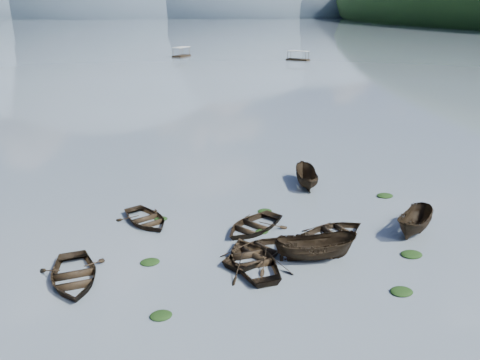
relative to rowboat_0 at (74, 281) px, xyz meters
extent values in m
plane|color=slate|center=(10.54, -4.26, 0.00)|extent=(2400.00, 2400.00, 0.00)
ellipsoid|color=#475666|center=(-49.46, 895.74, 0.00)|extent=(520.00, 520.00, 340.00)
ellipsoid|color=#475666|center=(150.54, 895.74, 0.00)|extent=(520.00, 520.00, 260.00)
ellipsoid|color=#475666|center=(330.54, 895.74, 0.00)|extent=(520.00, 520.00, 220.00)
imported|color=black|center=(0.00, 0.00, 0.00)|extent=(4.15, 5.35, 1.02)
imported|color=black|center=(10.01, 0.43, 0.00)|extent=(5.60, 5.29, 0.94)
imported|color=black|center=(13.07, -0.56, 0.00)|extent=(4.82, 2.26, 1.80)
imported|color=black|center=(9.52, -0.41, 0.00)|extent=(4.01, 5.27, 1.02)
imported|color=black|center=(15.37, 1.96, 0.00)|extent=(5.06, 4.24, 0.90)
imported|color=black|center=(20.46, 1.34, 0.00)|extent=(4.37, 4.14, 1.69)
imported|color=black|center=(3.89, 6.38, 0.00)|extent=(4.68, 5.30, 0.91)
imported|color=black|center=(10.54, 3.88, 0.00)|extent=(5.70, 5.45, 0.96)
imported|color=black|center=(16.57, 10.69, 0.00)|extent=(2.37, 4.50, 1.65)
ellipsoid|color=black|center=(4.27, -4.01, 0.00)|extent=(1.04, 0.85, 0.23)
ellipsoid|color=black|center=(10.99, 3.36, 0.00)|extent=(0.87, 0.70, 0.19)
ellipsoid|color=black|center=(16.12, -4.61, 0.00)|extent=(1.16, 0.92, 0.25)
ellipsoid|color=black|center=(12.02, 6.38, 0.00)|extent=(1.00, 0.85, 0.22)
ellipsoid|color=black|center=(18.67, -1.32, 0.00)|extent=(1.26, 1.00, 0.26)
ellipsoid|color=black|center=(3.94, 1.00, 0.00)|extent=(1.09, 0.88, 0.23)
ellipsoid|color=black|center=(4.86, 6.69, 0.00)|extent=(0.90, 0.75, 0.19)
ellipsoid|color=black|center=(21.62, 7.21, 0.00)|extent=(1.24, 0.99, 0.27)
camera|label=1|loc=(4.01, -22.40, 13.33)|focal=35.00mm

